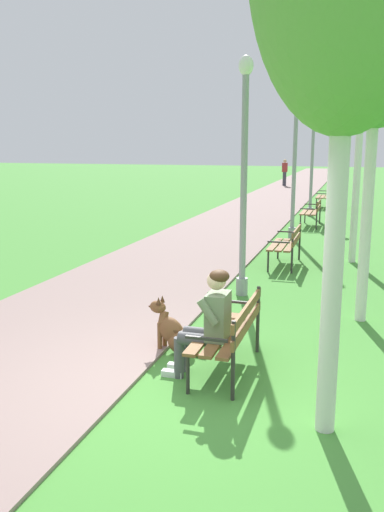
{
  "coord_description": "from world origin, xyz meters",
  "views": [
    {
      "loc": [
        1.87,
        -5.06,
        2.58
      ],
      "look_at": [
        -0.52,
        2.68,
        0.9
      ],
      "focal_mm": 38.12,
      "sensor_mm": 36.0,
      "label": 1
    }
  ],
  "objects": [
    {
      "name": "park_bench_furthest",
      "position": [
        0.51,
        17.85,
        0.51
      ],
      "size": [
        0.55,
        1.5,
        0.85
      ],
      "color": "brown",
      "rests_on": "ground"
    },
    {
      "name": "paved_path",
      "position": [
        -2.04,
        24.0,
        0.02
      ],
      "size": [
        3.35,
        60.0,
        0.04
      ],
      "primitive_type": "cube",
      "color": "gray",
      "rests_on": "ground"
    },
    {
      "name": "birch_tree_second",
      "position": [
        1.98,
        3.07,
        3.81
      ],
      "size": [
        1.65,
        1.79,
        4.89
      ],
      "color": "silver",
      "rests_on": "ground"
    },
    {
      "name": "person_seated_on_near_bench",
      "position": [
        0.35,
        0.45,
        0.68
      ],
      "size": [
        0.74,
        0.49,
        1.25
      ],
      "color": "#4C4C51",
      "rests_on": "ground"
    },
    {
      "name": "birch_tree_third",
      "position": [
        1.78,
        7.26,
        5.19
      ],
      "size": [
        1.78,
        1.83,
        6.31
      ],
      "color": "silver",
      "rests_on": "ground"
    },
    {
      "name": "park_bench_mid",
      "position": [
        0.45,
        6.46,
        0.51
      ],
      "size": [
        0.55,
        1.5,
        0.85
      ],
      "color": "brown",
      "rests_on": "ground"
    },
    {
      "name": "ground_plane",
      "position": [
        0.0,
        0.0,
        0.0
      ],
      "size": [
        120.0,
        120.0,
        0.0
      ],
      "primitive_type": "plane",
      "color": "#478E38"
    },
    {
      "name": "lamp_post_far",
      "position": [
        0.16,
        15.04,
        2.15
      ],
      "size": [
        0.24,
        0.24,
        4.16
      ],
      "color": "gray",
      "rests_on": "ground"
    },
    {
      "name": "park_bench_far",
      "position": [
        0.46,
        12.44,
        0.51
      ],
      "size": [
        0.55,
        1.5,
        0.85
      ],
      "color": "brown",
      "rests_on": "ground"
    },
    {
      "name": "pedestrian_distant",
      "position": [
        -2.65,
        28.89,
        0.84
      ],
      "size": [
        0.32,
        0.22,
        1.65
      ],
      "color": "#383842",
      "rests_on": "ground"
    },
    {
      "name": "dog_brown",
      "position": [
        -0.25,
        1.05,
        0.26
      ],
      "size": [
        0.83,
        0.36,
        0.71
      ],
      "color": "brown",
      "rests_on": "ground"
    },
    {
      "name": "park_bench_near",
      "position": [
        0.56,
        0.68,
        0.51
      ],
      "size": [
        0.55,
        1.5,
        0.85
      ],
      "color": "brown",
      "rests_on": "ground"
    },
    {
      "name": "lamp_post_near",
      "position": [
        0.0,
        3.91,
        2.05
      ],
      "size": [
        0.24,
        0.24,
        3.97
      ],
      "color": "gray",
      "rests_on": "ground"
    },
    {
      "name": "lamp_post_mid",
      "position": [
        0.12,
        10.0,
        2.25
      ],
      "size": [
        0.24,
        0.24,
        4.36
      ],
      "color": "gray",
      "rests_on": "ground"
    }
  ]
}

